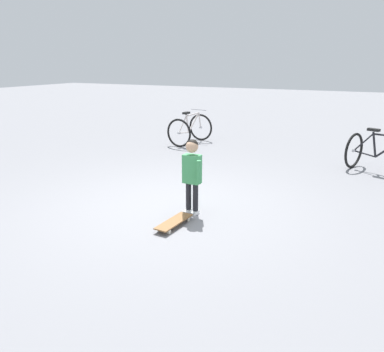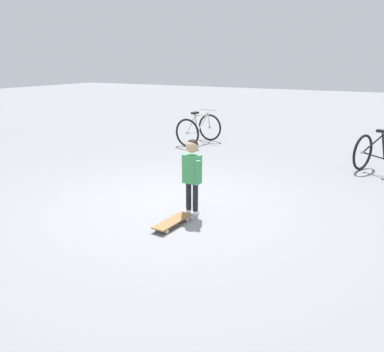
{
  "view_description": "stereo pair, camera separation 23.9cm",
  "coord_description": "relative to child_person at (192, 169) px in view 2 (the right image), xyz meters",
  "views": [
    {
      "loc": [
        -2.7,
        4.61,
        2.07
      ],
      "look_at": [
        -0.46,
        0.08,
        0.55
      ],
      "focal_mm": 35.99,
      "sensor_mm": 36.0,
      "label": 1
    },
    {
      "loc": [
        -2.91,
        4.5,
        2.07
      ],
      "look_at": [
        -0.46,
        0.08,
        0.55
      ],
      "focal_mm": 35.99,
      "sensor_mm": 36.0,
      "label": 2
    }
  ],
  "objects": [
    {
      "name": "bicycle_near",
      "position": [
        2.16,
        -4.27,
        -0.28
      ],
      "size": [
        0.83,
        1.15,
        0.85
      ],
      "color": "black",
      "rests_on": "ground"
    },
    {
      "name": "skateboard",
      "position": [
        0.01,
        0.5,
        -0.6
      ],
      "size": [
        0.24,
        0.66,
        0.07
      ],
      "color": "olive",
      "rests_on": "ground"
    },
    {
      "name": "child_person",
      "position": [
        0.0,
        0.0,
        0.0
      ],
      "size": [
        0.37,
        0.23,
        1.06
      ],
      "color": "black",
      "rests_on": "ground"
    },
    {
      "name": "ground_plane",
      "position": [
        0.46,
        -0.08,
        -0.66
      ],
      "size": [
        50.0,
        50.0,
        0.0
      ],
      "primitive_type": "plane",
      "color": "gray"
    }
  ]
}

